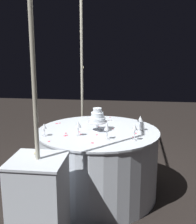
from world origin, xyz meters
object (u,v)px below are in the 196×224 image
(main_table, at_px, (98,163))
(side_table, at_px, (39,206))
(wine_glass_1, at_px, (140,119))
(wine_glass_3, at_px, (78,125))
(wine_glass_2, at_px, (44,127))
(tiered_cake, at_px, (97,118))
(cake_knife, at_px, (100,121))
(wine_glass_0, at_px, (107,127))
(decorative_arch, at_px, (65,59))
(wine_glass_4, at_px, (135,128))

(main_table, relative_size, side_table, 1.66)
(wine_glass_1, relative_size, wine_glass_3, 1.10)
(side_table, height_order, wine_glass_2, wine_glass_2)
(main_table, height_order, wine_glass_3, wine_glass_3)
(tiered_cake, distance_m, cake_knife, 0.43)
(main_table, height_order, wine_glass_2, wine_glass_2)
(side_table, xyz_separation_m, wine_glass_0, (0.72, -0.50, 0.49))
(tiered_cake, distance_m, wine_glass_0, 0.32)
(tiered_cake, height_order, wine_glass_3, tiered_cake)
(wine_glass_1, bearing_deg, wine_glass_2, 107.54)
(decorative_arch, distance_m, wine_glass_1, 1.06)
(side_table, distance_m, wine_glass_1, 1.45)
(wine_glass_3, height_order, wine_glass_4, wine_glass_4)
(decorative_arch, xyz_separation_m, side_table, (-1.02, 0.01, -1.16))
(decorative_arch, bearing_deg, wine_glass_0, -121.59)
(wine_glass_1, bearing_deg, wine_glass_0, 135.22)
(tiered_cake, xyz_separation_m, wine_glass_2, (-0.27, 0.53, -0.05))
(wine_glass_4, xyz_separation_m, cake_knife, (0.70, 0.43, -0.12))
(tiered_cake, xyz_separation_m, wine_glass_0, (-0.29, -0.14, -0.03))
(main_table, bearing_deg, cake_knife, 3.46)
(tiered_cake, bearing_deg, side_table, 160.33)
(main_table, relative_size, wine_glass_0, 8.13)
(wine_glass_3, bearing_deg, wine_glass_0, -104.43)
(wine_glass_3, xyz_separation_m, cake_knife, (0.62, -0.16, -0.11))
(decorative_arch, bearing_deg, wine_glass_1, -87.10)
(wine_glass_2, xyz_separation_m, cake_knife, (0.67, -0.52, -0.10))
(decorative_arch, height_order, tiered_cake, decorative_arch)
(tiered_cake, height_order, wine_glass_1, tiered_cake)
(main_table, relative_size, wine_glass_3, 8.88)
(tiered_cake, bearing_deg, wine_glass_1, -83.86)
(tiered_cake, xyz_separation_m, cake_knife, (0.40, 0.02, -0.15))
(main_table, distance_m, wine_glass_2, 0.78)
(side_table, xyz_separation_m, wine_glass_2, (0.75, 0.17, 0.47))
(wine_glass_4, bearing_deg, wine_glass_1, -10.15)
(cake_knife, bearing_deg, side_table, 166.35)
(main_table, height_order, wine_glass_4, wine_glass_4)
(main_table, xyz_separation_m, cake_knife, (0.39, 0.02, 0.40))
(wine_glass_4, bearing_deg, side_table, 132.66)
(wine_glass_0, bearing_deg, cake_knife, 12.41)
(wine_glass_1, bearing_deg, side_table, 141.77)
(wine_glass_1, distance_m, wine_glass_3, 0.71)
(side_table, height_order, wine_glass_4, wine_glass_4)
(wine_glass_2, bearing_deg, cake_knife, -37.49)
(wine_glass_1, xyz_separation_m, wine_glass_4, (-0.35, 0.06, -0.01))
(wine_glass_0, xyz_separation_m, wine_glass_3, (0.08, 0.31, -0.01))
(side_table, relative_size, tiered_cake, 3.21)
(wine_glass_0, bearing_deg, wine_glass_4, -91.12)
(wine_glass_1, height_order, wine_glass_2, wine_glass_1)
(wine_glass_4, bearing_deg, wine_glass_0, 88.88)
(wine_glass_2, relative_size, wine_glass_4, 0.83)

